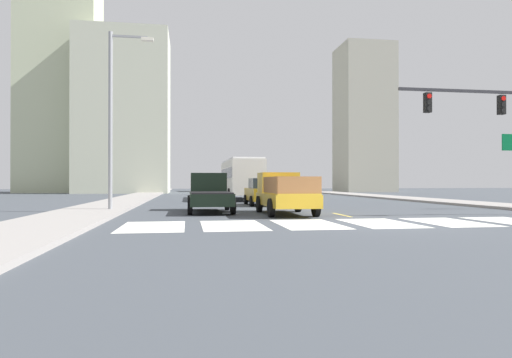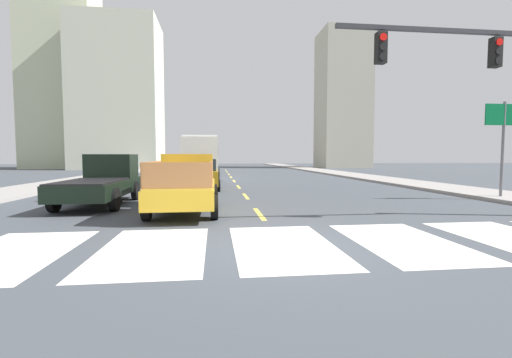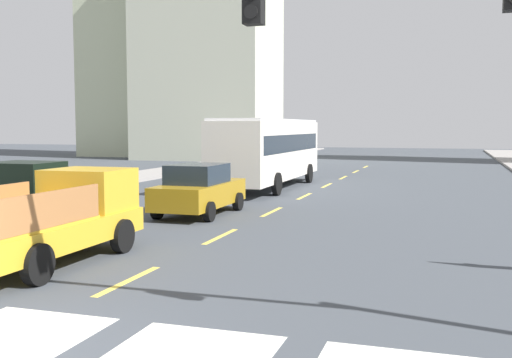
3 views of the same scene
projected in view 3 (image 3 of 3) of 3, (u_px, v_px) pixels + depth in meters
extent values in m
cube|color=gray|center=(59.00, 189.00, 28.53)|extent=(3.30, 110.00, 0.15)
cube|color=#DEC44C|center=(128.00, 281.00, 11.76)|extent=(0.16, 2.40, 0.01)
cube|color=#DEC44C|center=(221.00, 236.00, 16.51)|extent=(0.16, 2.40, 0.01)
cube|color=#DEC44C|center=(272.00, 212.00, 21.26)|extent=(0.16, 2.40, 0.01)
cube|color=#DEC44C|center=(304.00, 196.00, 26.01)|extent=(0.16, 2.40, 0.01)
cube|color=#DEC44C|center=(327.00, 185.00, 30.76)|extent=(0.16, 2.40, 0.01)
cube|color=#DEC44C|center=(343.00, 178.00, 35.50)|extent=(0.16, 2.40, 0.01)
cube|color=#DEC44C|center=(356.00, 172.00, 40.25)|extent=(0.16, 2.40, 0.01)
cube|color=#DEC44C|center=(366.00, 167.00, 45.00)|extent=(0.16, 2.40, 0.01)
cube|color=gold|center=(45.00, 233.00, 13.16)|extent=(1.96, 5.20, 0.56)
cube|color=gold|center=(89.00, 189.00, 14.70)|extent=(1.84, 1.60, 1.00)
cube|color=#19232D|center=(99.00, 181.00, 15.11)|extent=(1.72, 0.08, 0.56)
cube|color=gold|center=(15.00, 226.00, 12.23)|extent=(1.84, 3.30, 0.06)
cylinder|color=black|center=(52.00, 232.00, 14.96)|extent=(0.22, 0.80, 0.80)
cylinder|color=black|center=(123.00, 236.00, 14.37)|extent=(0.22, 0.80, 0.80)
cylinder|color=black|center=(38.00, 264.00, 11.40)|extent=(0.22, 0.80, 0.80)
cube|color=#9E6639|center=(53.00, 209.00, 11.92)|extent=(0.06, 3.17, 0.70)
cube|color=black|center=(25.00, 179.00, 17.55)|extent=(1.84, 1.60, 1.00)
cube|color=#19232D|center=(34.00, 172.00, 17.95)|extent=(1.72, 0.08, 0.56)
cylinder|color=black|center=(52.00, 218.00, 17.22)|extent=(0.22, 0.80, 0.80)
cube|color=silver|center=(269.00, 150.00, 29.35)|extent=(2.50, 10.80, 2.70)
cube|color=#19232D|center=(269.00, 143.00, 29.32)|extent=(2.52, 9.94, 0.80)
cube|color=silver|center=(269.00, 121.00, 29.23)|extent=(2.40, 10.37, 0.12)
cylinder|color=black|center=(264.00, 172.00, 33.02)|extent=(0.22, 1.00, 1.00)
cylinder|color=black|center=(309.00, 173.00, 32.27)|extent=(0.22, 1.00, 1.00)
cylinder|color=black|center=(223.00, 182.00, 27.03)|extent=(0.22, 1.00, 1.00)
cylinder|color=black|center=(277.00, 184.00, 26.27)|extent=(0.22, 1.00, 1.00)
cube|color=#9D7516|center=(200.00, 194.00, 20.57)|extent=(1.80, 4.40, 0.76)
cube|color=#1E2833|center=(198.00, 174.00, 20.37)|extent=(1.58, 2.11, 0.64)
cylinder|color=black|center=(191.00, 200.00, 22.17)|extent=(0.22, 0.64, 0.64)
cylinder|color=black|center=(238.00, 201.00, 21.63)|extent=(0.22, 0.64, 0.64)
cylinder|color=black|center=(157.00, 209.00, 19.58)|extent=(0.22, 0.64, 0.64)
cylinder|color=black|center=(209.00, 212.00, 19.04)|extent=(0.22, 0.64, 0.64)
cylinder|color=black|center=(251.00, 12.00, 8.57)|extent=(0.20, 0.04, 0.20)
cube|color=beige|center=(208.00, 42.00, 55.26)|extent=(11.76, 8.90, 21.29)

